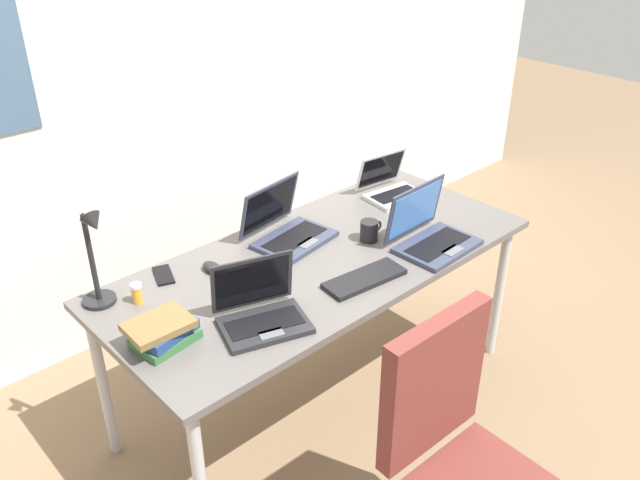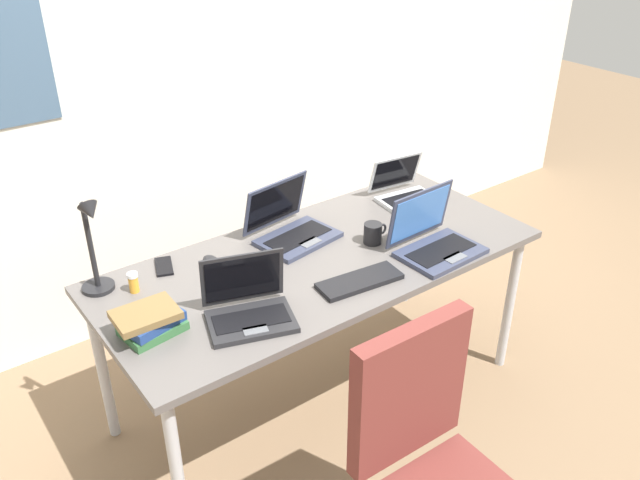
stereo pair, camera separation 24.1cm
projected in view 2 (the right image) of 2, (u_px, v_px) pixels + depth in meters
The scene contains 14 objects.
ground_plane at pixel (320, 395), 3.04m from camera, with size 12.00×12.00×0.00m, color #7A6047.
wall_back at pixel (182, 62), 3.17m from camera, with size 6.00×0.13×2.60m.
desk at pixel (320, 269), 2.71m from camera, with size 1.80×0.80×0.74m.
desk_lamp at pixel (93, 247), 2.36m from camera, with size 0.12×0.18×0.40m.
laptop_mid_desk at pixel (291, 227), 2.80m from camera, with size 0.37×0.33×0.24m.
laptop_by_keyboard at pixel (404, 191), 3.12m from camera, with size 0.29×0.27×0.20m.
laptop_front_right at pixel (434, 240), 2.70m from camera, with size 0.34×0.28×0.25m.
laptop_back_left at pixel (249, 308), 2.30m from camera, with size 0.35×0.31×0.22m.
external_keyboard at pixel (360, 281), 2.51m from camera, with size 0.33×0.12×0.02m, color black.
computer_mouse at pixel (211, 261), 2.62m from camera, with size 0.06×0.10×0.03m, color black.
cell_phone at pixel (164, 266), 2.61m from camera, with size 0.06×0.14×0.01m, color black.
pill_bottle at pixel (133, 282), 2.45m from camera, with size 0.04×0.04×0.08m.
book_stack at pixel (150, 321), 2.23m from camera, with size 0.23×0.18×0.09m.
coffee_mug at pixel (373, 233), 2.76m from camera, with size 0.11×0.08×0.09m.
Camera 2 is at (-1.37, -1.84, 2.12)m, focal length 37.31 mm.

